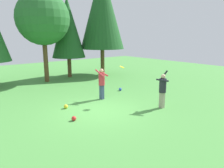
# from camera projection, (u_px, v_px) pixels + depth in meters

# --- Properties ---
(ground_plane) EXTENTS (40.00, 40.00, 0.00)m
(ground_plane) POSITION_uv_depth(u_px,v_px,m) (99.00, 111.00, 10.06)
(ground_plane) COLOR #4C9342
(person_thrower) EXTENTS (0.66, 0.66, 1.85)m
(person_thrower) POSITION_uv_depth(u_px,v_px,m) (163.00, 88.00, 10.26)
(person_thrower) COLOR gray
(person_thrower) RESTS_ON ground_plane
(person_catcher) EXTENTS (0.63, 0.69, 1.72)m
(person_catcher) POSITION_uv_depth(u_px,v_px,m) (102.00, 81.00, 11.70)
(person_catcher) COLOR #38476B
(person_catcher) RESTS_ON ground_plane
(frisbee) EXTENTS (0.37, 0.37, 0.13)m
(frisbee) POSITION_uv_depth(u_px,v_px,m) (122.00, 67.00, 10.79)
(frisbee) COLOR yellow
(ball_red) EXTENTS (0.20, 0.20, 0.20)m
(ball_red) POSITION_uv_depth(u_px,v_px,m) (74.00, 118.00, 8.86)
(ball_red) COLOR red
(ball_red) RESTS_ON ground_plane
(ball_yellow) EXTENTS (0.20, 0.20, 0.20)m
(ball_yellow) POSITION_uv_depth(u_px,v_px,m) (66.00, 106.00, 10.35)
(ball_yellow) COLOR yellow
(ball_yellow) RESTS_ON ground_plane
(ball_blue) EXTENTS (0.19, 0.19, 0.19)m
(ball_blue) POSITION_uv_depth(u_px,v_px,m) (120.00, 89.00, 13.71)
(ball_blue) COLOR blue
(ball_blue) RESTS_ON ground_plane
(tree_center) EXTENTS (3.89, 3.89, 6.65)m
(tree_center) POSITION_uv_depth(u_px,v_px,m) (43.00, 19.00, 15.48)
(tree_center) COLOR brown
(tree_center) RESTS_ON ground_plane
(tree_far_right) EXTENTS (3.83, 3.83, 9.14)m
(tree_far_right) POSITION_uv_depth(u_px,v_px,m) (102.00, 9.00, 18.21)
(tree_far_right) COLOR brown
(tree_far_right) RESTS_ON ground_plane
(tree_right) EXTENTS (2.75, 2.75, 6.57)m
(tree_right) POSITION_uv_depth(u_px,v_px,m) (68.00, 28.00, 17.47)
(tree_right) COLOR brown
(tree_right) RESTS_ON ground_plane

